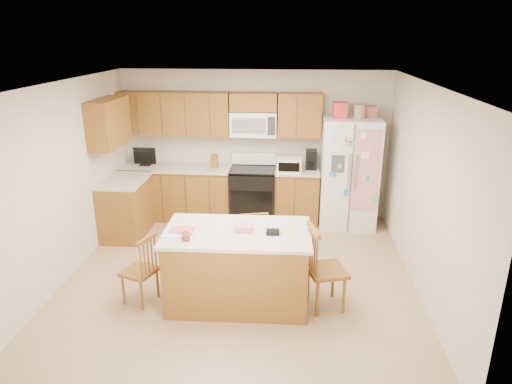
# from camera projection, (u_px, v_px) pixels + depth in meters

# --- Properties ---
(ground) EXTENTS (4.50, 4.50, 0.00)m
(ground) POSITION_uv_depth(u_px,v_px,m) (240.00, 275.00, 6.09)
(ground) COLOR #A18169
(ground) RESTS_ON ground
(room_shell) EXTENTS (4.60, 4.60, 2.52)m
(room_shell) POSITION_uv_depth(u_px,v_px,m) (239.00, 172.00, 5.62)
(room_shell) COLOR beige
(room_shell) RESTS_ON ground
(cabinetry) EXTENTS (3.36, 1.56, 2.15)m
(cabinetry) POSITION_uv_depth(u_px,v_px,m) (193.00, 170.00, 7.55)
(cabinetry) COLOR brown
(cabinetry) RESTS_ON ground
(stove) EXTENTS (0.76, 0.65, 1.13)m
(stove) POSITION_uv_depth(u_px,v_px,m) (253.00, 194.00, 7.76)
(stove) COLOR black
(stove) RESTS_ON ground
(refrigerator) EXTENTS (0.90, 0.79, 2.04)m
(refrigerator) POSITION_uv_depth(u_px,v_px,m) (349.00, 172.00, 7.43)
(refrigerator) COLOR white
(refrigerator) RESTS_ON ground
(island) EXTENTS (1.70, 1.01, 1.01)m
(island) POSITION_uv_depth(u_px,v_px,m) (238.00, 266.00, 5.36)
(island) COLOR brown
(island) RESTS_ON ground
(windsor_chair_left) EXTENTS (0.46, 0.47, 0.87)m
(windsor_chair_left) POSITION_uv_depth(u_px,v_px,m) (141.00, 271.00, 5.36)
(windsor_chair_left) COLOR brown
(windsor_chair_left) RESTS_ON ground
(windsor_chair_back) EXTENTS (0.45, 0.44, 0.88)m
(windsor_chair_back) POSITION_uv_depth(u_px,v_px,m) (253.00, 242.00, 6.09)
(windsor_chair_back) COLOR brown
(windsor_chair_back) RESTS_ON ground
(windsor_chair_right) EXTENTS (0.52, 0.54, 1.03)m
(windsor_chair_right) POSITION_uv_depth(u_px,v_px,m) (324.00, 270.00, 5.24)
(windsor_chair_right) COLOR brown
(windsor_chair_right) RESTS_ON ground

